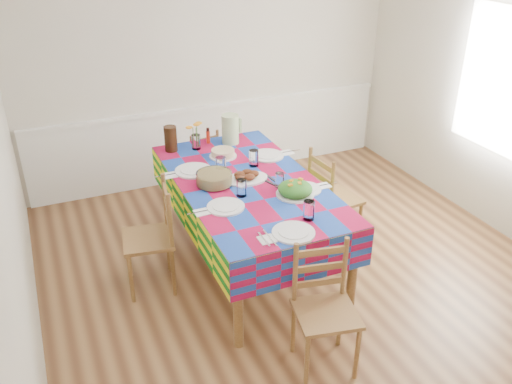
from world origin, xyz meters
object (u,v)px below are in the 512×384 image
at_px(meat_platter, 246,177).
at_px(chair_near, 324,309).
at_px(chair_far, 201,165).
at_px(tea_pitcher, 171,139).
at_px(green_pitcher, 230,129).
at_px(chair_left, 153,238).
at_px(chair_right, 331,199).
at_px(dining_table, 247,191).

relative_size(meat_platter, chair_near, 0.40).
bearing_deg(chair_near, chair_far, 101.36).
height_order(tea_pitcher, chair_far, tea_pitcher).
bearing_deg(meat_platter, green_pitcher, 78.03).
xyz_separation_m(chair_near, chair_left, (-0.89, 1.38, 0.01)).
height_order(chair_far, chair_right, chair_right).
distance_m(green_pitcher, chair_far, 0.79).
relative_size(tea_pitcher, chair_far, 0.30).
height_order(chair_far, chair_left, chair_left).
distance_m(tea_pitcher, chair_near, 2.41).
xyz_separation_m(green_pitcher, chair_near, (-0.17, -2.28, -0.53)).
bearing_deg(meat_platter, chair_left, -177.53).
xyz_separation_m(chair_near, chair_right, (0.87, 1.38, 0.01)).
bearing_deg(green_pitcher, chair_far, 109.16).
bearing_deg(meat_platter, chair_near, -89.71).
xyz_separation_m(dining_table, green_pitcher, (0.18, 0.89, 0.25)).
relative_size(tea_pitcher, chair_near, 0.26).
bearing_deg(tea_pitcher, chair_right, -35.50).
height_order(dining_table, meat_platter, meat_platter).
bearing_deg(chair_near, meat_platter, 101.61).
bearing_deg(chair_left, tea_pitcher, 163.05).
bearing_deg(dining_table, meat_platter, 87.13).
xyz_separation_m(meat_platter, chair_near, (0.01, -1.42, -0.41)).
height_order(meat_platter, green_pitcher, green_pitcher).
bearing_deg(chair_near, tea_pitcher, 112.02).
bearing_deg(chair_left, chair_far, 156.42).
relative_size(chair_near, chair_far, 1.14).
distance_m(green_pitcher, chair_left, 1.48).
relative_size(meat_platter, chair_left, 0.39).
bearing_deg(chair_far, chair_left, 47.47).
xyz_separation_m(tea_pitcher, chair_far, (0.44, 0.46, -0.56)).
xyz_separation_m(dining_table, tea_pitcher, (-0.43, 0.93, 0.22)).
height_order(dining_table, tea_pitcher, tea_pitcher).
bearing_deg(chair_far, chair_near, 79.83).
bearing_deg(chair_near, chair_left, 134.06).
height_order(green_pitcher, chair_near, green_pitcher).
distance_m(chair_far, chair_left, 1.66).
bearing_deg(meat_platter, dining_table, -92.87).
distance_m(tea_pitcher, chair_right, 1.68).
xyz_separation_m(chair_near, chair_far, (-0.00, 2.78, -0.06)).
bearing_deg(dining_table, chair_far, 89.72).
bearing_deg(chair_far, dining_table, 79.51).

